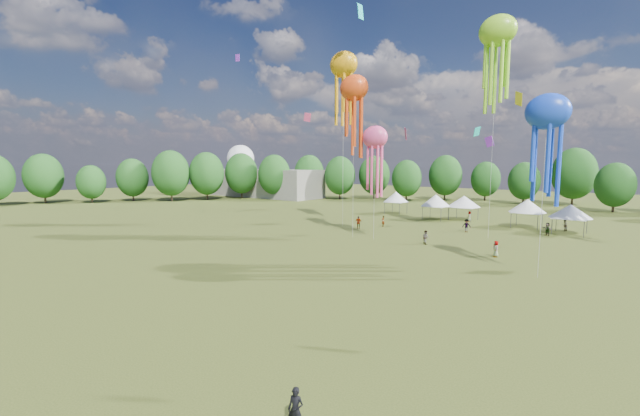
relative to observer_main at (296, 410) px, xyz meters
The scene contains 10 objects.
ground 7.78m from the observer_main, behind, with size 300.00×300.00×0.00m, color #384416.
observer_main is the anchor object (origin of this frame).
spectator_near 36.53m from the observer_main, 106.67° to the left, with size 0.83×0.64×1.70m, color gray.
spectators_far 48.37m from the observer_main, 99.66° to the left, with size 25.57×25.60×1.88m.
festival_tents 58.04m from the observer_main, 101.34° to the left, with size 34.38×10.14×4.47m.
show_kites 44.19m from the observer_main, 100.64° to the left, with size 48.81×19.33×28.02m.
small_kites 51.42m from the observer_main, 101.37° to the left, with size 77.73×52.19×45.80m.
treeline 64.63m from the observer_main, 100.34° to the left, with size 201.57×95.24×13.43m.
hangar 107.99m from the observer_main, 137.58° to the left, with size 40.00×12.00×8.00m, color gray.
radome 124.31m from the observer_main, 140.52° to the left, with size 9.00×9.00×16.00m.
Camera 1 is at (16.80, -10.84, 9.64)m, focal length 22.44 mm.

